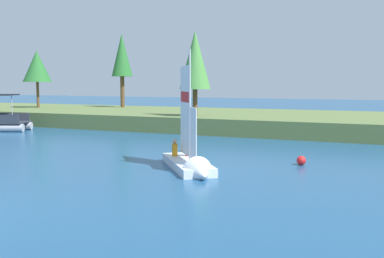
# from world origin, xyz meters

# --- Properties ---
(shore_bank) EXTENTS (80.00, 13.76, 1.19)m
(shore_bank) POSITION_xyz_m (0.00, 28.36, 0.59)
(shore_bank) COLOR #5B703D
(shore_bank) RESTS_ON ground
(shoreline_tree_left) EXTENTS (2.80, 2.80, 5.68)m
(shoreline_tree_left) POSITION_xyz_m (-21.23, 27.88, 5.29)
(shoreline_tree_left) COLOR brown
(shoreline_tree_left) RESTS_ON shore_bank
(shoreline_tree_midleft) EXTENTS (2.11, 2.11, 7.43)m
(shoreline_tree_midleft) POSITION_xyz_m (-13.97, 32.12, 6.37)
(shoreline_tree_midleft) COLOR brown
(shoreline_tree_midleft) RESTS_ON shore_bank
(shoreline_tree_centre) EXTENTS (2.31, 2.31, 6.31)m
(shoreline_tree_centre) POSITION_xyz_m (-2.01, 23.57, 5.31)
(shoreline_tree_centre) COLOR brown
(shoreline_tree_centre) RESTS_ON shore_bank
(sailboat) EXTENTS (4.17, 4.79, 5.47)m
(sailboat) POSITION_xyz_m (4.28, 9.24, 0.35)
(sailboat) COLOR silver
(sailboat) RESTS_ON ground
(channel_buoy) EXTENTS (0.41, 0.41, 0.41)m
(channel_buoy) POSITION_xyz_m (8.02, 12.75, 0.21)
(channel_buoy) COLOR red
(channel_buoy) RESTS_ON ground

